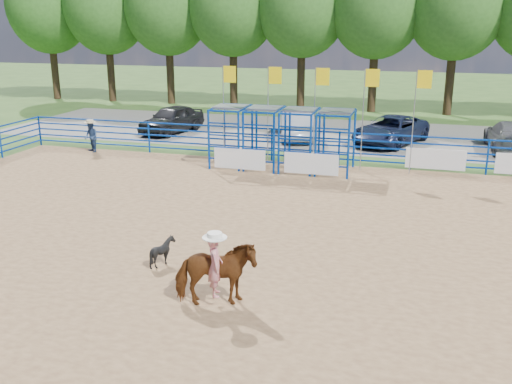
# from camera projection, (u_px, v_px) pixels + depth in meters

# --- Properties ---
(ground) EXTENTS (120.00, 120.00, 0.00)m
(ground) POSITION_uv_depth(u_px,v_px,m) (287.00, 251.00, 15.57)
(ground) COLOR #416227
(ground) RESTS_ON ground
(arena_dirt) EXTENTS (30.00, 20.00, 0.02)m
(arena_dirt) POSITION_uv_depth(u_px,v_px,m) (287.00, 251.00, 15.57)
(arena_dirt) COLOR #9B754D
(arena_dirt) RESTS_ON ground
(gravel_strip) EXTENTS (40.00, 10.00, 0.01)m
(gravel_strip) POSITION_uv_depth(u_px,v_px,m) (356.00, 136.00, 31.22)
(gravel_strip) COLOR gray
(gravel_strip) RESTS_ON ground
(horse_and_rider) EXTENTS (1.94, 1.37, 2.39)m
(horse_and_rider) POSITION_uv_depth(u_px,v_px,m) (215.00, 269.00, 12.33)
(horse_and_rider) COLOR #603113
(horse_and_rider) RESTS_ON arena_dirt
(calf) EXTENTS (0.85, 0.81, 0.74)m
(calf) POSITION_uv_depth(u_px,v_px,m) (163.00, 251.00, 14.54)
(calf) COLOR black
(calf) RESTS_ON arena_dirt
(spectator_cowboy) EXTENTS (0.90, 0.86, 1.52)m
(spectator_cowboy) POSITION_uv_depth(u_px,v_px,m) (91.00, 136.00, 27.02)
(spectator_cowboy) COLOR navy
(spectator_cowboy) RESTS_ON arena_dirt
(car_a) EXTENTS (2.73, 4.72, 1.51)m
(car_a) POSITION_uv_depth(u_px,v_px,m) (172.00, 119.00, 31.84)
(car_a) COLOR black
(car_a) RESTS_ON gravel_strip
(car_b) EXTENTS (2.77, 5.03, 1.57)m
(car_b) POSITION_uv_depth(u_px,v_px,m) (297.00, 123.00, 30.32)
(car_b) COLOR #919499
(car_b) RESTS_ON gravel_strip
(car_c) EXTENTS (4.11, 5.59, 1.41)m
(car_c) POSITION_uv_depth(u_px,v_px,m) (391.00, 130.00, 28.90)
(car_c) COLOR #161D38
(car_c) RESTS_ON gravel_strip
(car_d) EXTENTS (2.17, 5.09, 1.46)m
(car_d) POSITION_uv_depth(u_px,v_px,m) (511.00, 136.00, 27.24)
(car_d) COLOR #5D5D60
(car_d) RESTS_ON gravel_strip
(perimeter_fence) EXTENTS (30.10, 20.10, 1.50)m
(perimeter_fence) POSITION_uv_depth(u_px,v_px,m) (287.00, 225.00, 15.36)
(perimeter_fence) COLOR #073BAB
(perimeter_fence) RESTS_ON ground
(chute_assembly) EXTENTS (19.32, 2.41, 4.20)m
(chute_assembly) POSITION_uv_depth(u_px,v_px,m) (290.00, 140.00, 23.85)
(chute_assembly) COLOR #073BAB
(chute_assembly) RESTS_ON ground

